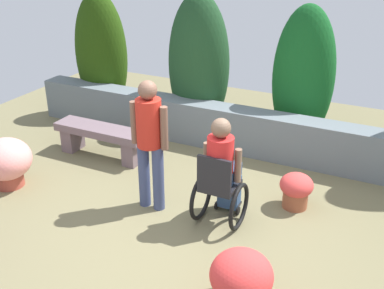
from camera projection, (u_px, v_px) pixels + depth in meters
ground_plane at (180, 223)px, 5.59m from camera, size 10.07×10.07×0.00m
stone_retaining_wall at (246, 131)px, 7.22m from camera, size 7.50×0.40×0.67m
hedge_backdrop at (284, 67)px, 7.12m from camera, size 7.05×0.94×2.99m
stone_bench at (101, 137)px, 7.08m from camera, size 1.47×0.39×0.48m
person_in_wheelchair at (222, 175)px, 5.38m from camera, size 0.53×0.66×1.33m
person_standing_companion at (150, 138)px, 5.53m from camera, size 0.49×0.30×1.63m
flower_pot_purple_near at (6, 162)px, 6.25m from camera, size 0.68×0.68×0.67m
flower_pot_terracotta_by_wall at (241, 278)px, 4.27m from camera, size 0.58×0.58×0.57m
flower_pot_red_accent at (296, 189)px, 5.82m from camera, size 0.41×0.41×0.45m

